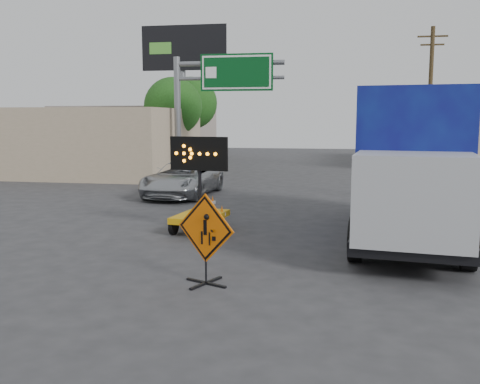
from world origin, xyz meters
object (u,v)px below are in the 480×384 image
(construction_sign, at_px, (206,237))
(arrow_board, at_px, (200,210))
(box_truck, at_px, (411,173))
(pickup_truck, at_px, (183,179))

(construction_sign, relative_size, arrow_board, 0.66)
(construction_sign, xyz_separation_m, arrow_board, (-1.43, 5.07, -0.36))
(box_truck, bearing_deg, pickup_truck, 148.22)
(arrow_board, height_order, box_truck, box_truck)
(arrow_board, xyz_separation_m, pickup_truck, (-2.65, 7.20, 0.11))
(construction_sign, bearing_deg, box_truck, 72.77)
(construction_sign, xyz_separation_m, pickup_truck, (-4.07, 12.27, -0.25))
(construction_sign, distance_m, arrow_board, 5.28)
(arrow_board, bearing_deg, box_truck, 9.73)
(pickup_truck, bearing_deg, arrow_board, -66.77)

